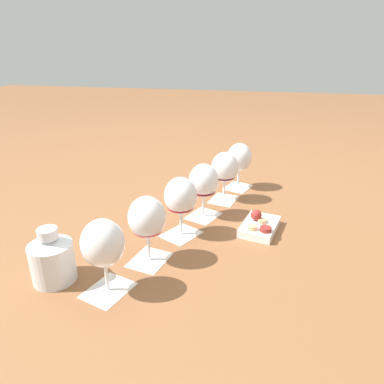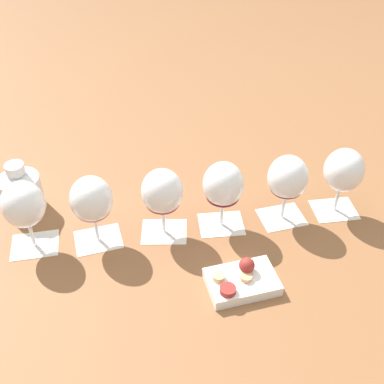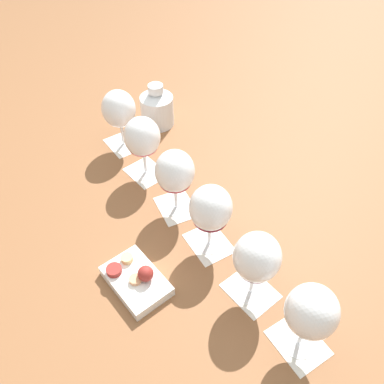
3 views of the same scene
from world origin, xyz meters
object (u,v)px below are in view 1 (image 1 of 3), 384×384
at_px(wine_glass_4, 225,169).
at_px(ceramic_vase, 52,258).
at_px(wine_glass_0, 103,246).
at_px(wine_glass_5, 239,159).
at_px(wine_glass_1, 147,220).
at_px(snack_dish, 259,226).
at_px(wine_glass_2, 181,198).
at_px(wine_glass_3, 204,183).

height_order(wine_glass_4, ceramic_vase, wine_glass_4).
relative_size(wine_glass_0, wine_glass_5, 1.00).
height_order(wine_glass_1, wine_glass_5, same).
xyz_separation_m(wine_glass_1, ceramic_vase, (-0.13, 0.20, -0.06)).
relative_size(wine_glass_5, snack_dish, 1.09).
distance_m(wine_glass_0, wine_glass_2, 0.32).
distance_m(ceramic_vase, snack_dish, 0.61).
bearing_deg(wine_glass_0, wine_glass_1, -19.50).
xyz_separation_m(wine_glass_2, wine_glass_4, (0.30, -0.09, -0.00)).
relative_size(wine_glass_1, wine_glass_5, 1.00).
height_order(wine_glass_0, wine_glass_5, same).
bearing_deg(wine_glass_3, ceramic_vase, 146.50).
distance_m(wine_glass_0, ceramic_vase, 0.16).
bearing_deg(wine_glass_5, wine_glass_4, 164.81).
relative_size(wine_glass_1, wine_glass_2, 1.00).
distance_m(wine_glass_2, ceramic_vase, 0.39).
height_order(wine_glass_2, wine_glass_3, same).
distance_m(wine_glass_0, wine_glass_4, 0.62).
bearing_deg(wine_glass_3, wine_glass_2, 164.05).
bearing_deg(wine_glass_1, wine_glass_4, -16.60).
distance_m(wine_glass_3, snack_dish, 0.23).
xyz_separation_m(wine_glass_0, wine_glass_1, (0.14, -0.05, 0.00)).
xyz_separation_m(wine_glass_5, ceramic_vase, (-0.73, 0.37, -0.06)).
height_order(wine_glass_2, wine_glass_4, same).
distance_m(wine_glass_1, wine_glass_2, 0.16).
bearing_deg(snack_dish, wine_glass_2, 109.55).
height_order(wine_glass_2, wine_glass_5, same).
bearing_deg(wine_glass_0, ceramic_vase, 86.40).
distance_m(wine_glass_1, wine_glass_3, 0.31).
distance_m(wine_glass_0, wine_glass_1, 0.15).
xyz_separation_m(wine_glass_2, wine_glass_3, (0.14, -0.04, 0.00)).
bearing_deg(wine_glass_2, wine_glass_5, -16.09).
bearing_deg(wine_glass_4, wine_glass_2, 163.48).
relative_size(wine_glass_3, wine_glass_5, 1.00).
bearing_deg(wine_glass_5, wine_glass_3, 163.84).
bearing_deg(wine_glass_1, wine_glass_5, -16.27).
relative_size(wine_glass_5, ceramic_vase, 1.30).
bearing_deg(wine_glass_1, wine_glass_2, -16.74).
relative_size(wine_glass_1, wine_glass_3, 1.00).
bearing_deg(wine_glass_3, wine_glass_4, -17.05).
bearing_deg(wine_glass_4, wine_glass_5, -15.19).
bearing_deg(wine_glass_2, snack_dish, -70.45).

